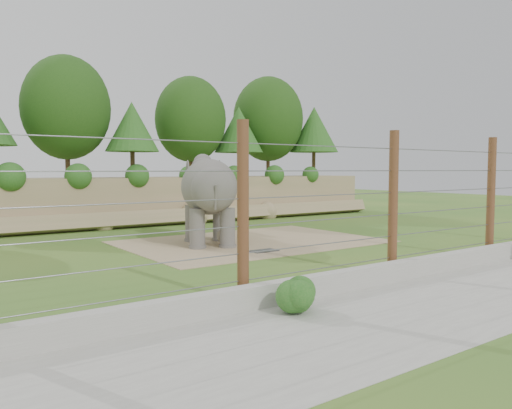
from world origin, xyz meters
TOP-DOWN VIEW (x-y plane):
  - ground at (0.00, 0.00)m, footprint 90.00×90.00m
  - back_embankment at (0.59, 12.68)m, footprint 30.00×5.52m
  - dirt_patch at (0.50, 3.00)m, footprint 10.00×7.00m
  - drain_grate at (-0.55, 0.76)m, footprint 1.00×0.60m
  - elephant at (-1.27, 3.37)m, footprint 3.38×4.70m
  - stone_ball at (-0.76, 3.03)m, footprint 0.65×0.65m
  - retaining_wall at (0.00, -5.00)m, footprint 26.00×0.35m
  - walkway at (0.00, -7.00)m, footprint 26.00×4.00m
  - barrier_fence at (0.00, -4.50)m, footprint 20.26×0.26m
  - walkway_shrub at (-4.55, -5.80)m, footprint 0.74×0.74m

SIDE VIEW (x-z plane):
  - ground at x=0.00m, z-range 0.00..0.00m
  - walkway at x=0.00m, z-range 0.00..0.01m
  - dirt_patch at x=0.50m, z-range 0.00..0.02m
  - drain_grate at x=-0.55m, z-range 0.02..0.05m
  - retaining_wall at x=0.00m, z-range 0.00..0.50m
  - stone_ball at x=-0.76m, z-range 0.02..0.67m
  - walkway_shrub at x=-4.55m, z-range 0.01..0.75m
  - elephant at x=-1.27m, z-range 0.00..3.50m
  - barrier_fence at x=0.00m, z-range 0.00..4.00m
  - back_embankment at x=0.59m, z-range -0.42..8.35m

